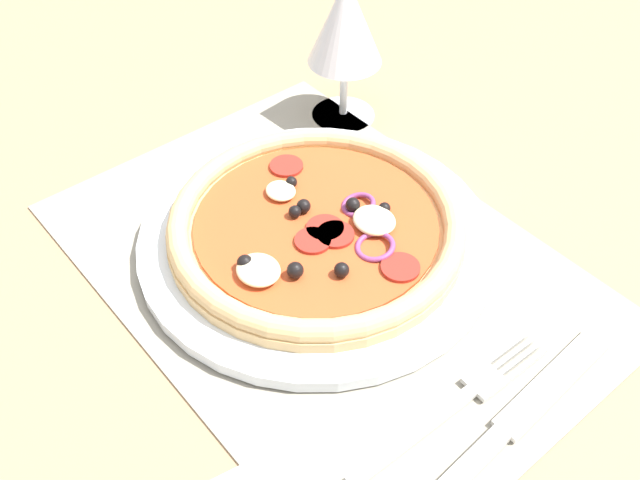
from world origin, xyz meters
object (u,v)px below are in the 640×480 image
object	(u,v)px
wine_glass	(345,26)
fork	(461,399)
plate	(316,238)
knife	(519,415)
pizza	(316,225)

from	to	relation	value
wine_glass	fork	bearing A→B (deg)	-27.73
plate	knife	world-z (taller)	plate
plate	pizza	distance (cm)	1.62
plate	knife	bearing A→B (deg)	-0.31
fork	knife	size ratio (longest dim) A/B	0.90
knife	wine_glass	world-z (taller)	wine_glass
pizza	wine_glass	bearing A→B (deg)	132.13
wine_glass	pizza	bearing A→B (deg)	-47.87
fork	pizza	bearing A→B (deg)	84.81
fork	wine_glass	size ratio (longest dim) A/B	1.21
fork	wine_glass	xyz separation A→B (cm)	(-31.01, 16.30, 9.46)
pizza	fork	bearing A→B (deg)	-6.70
fork	knife	distance (cm)	3.99
fork	wine_glass	distance (cm)	36.29
pizza	knife	world-z (taller)	pizza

